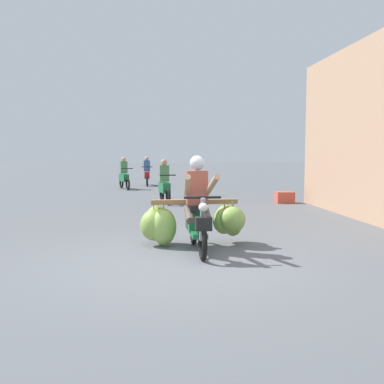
{
  "coord_description": "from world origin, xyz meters",
  "views": [
    {
      "loc": [
        -0.46,
        -6.49,
        1.65
      ],
      "look_at": [
        0.31,
        1.8,
        0.9
      ],
      "focal_mm": 42.43,
      "sensor_mm": 36.0,
      "label": 1
    }
  ],
  "objects_px": {
    "motorbike_main_loaded": "(194,219)",
    "motorbike_distant_ahead_left": "(164,185)",
    "motorbike_distant_ahead_right": "(147,174)",
    "produce_crate": "(285,197)",
    "motorbike_distant_far_ahead": "(124,176)"
  },
  "relations": [
    {
      "from": "motorbike_distant_ahead_left",
      "to": "motorbike_distant_far_ahead",
      "type": "relative_size",
      "value": 1.03
    },
    {
      "from": "motorbike_distant_ahead_left",
      "to": "produce_crate",
      "type": "bearing_deg",
      "value": -5.27
    },
    {
      "from": "motorbike_main_loaded",
      "to": "motorbike_distant_ahead_left",
      "type": "distance_m",
      "value": 6.71
    },
    {
      "from": "motorbike_distant_far_ahead",
      "to": "produce_crate",
      "type": "relative_size",
      "value": 2.8
    },
    {
      "from": "motorbike_distant_ahead_right",
      "to": "produce_crate",
      "type": "distance_m",
      "value": 9.04
    },
    {
      "from": "motorbike_distant_ahead_right",
      "to": "produce_crate",
      "type": "xyz_separation_m",
      "value": [
        4.43,
        -7.87,
        -0.39
      ]
    },
    {
      "from": "produce_crate",
      "to": "motorbike_distant_ahead_right",
      "type": "bearing_deg",
      "value": 119.34
    },
    {
      "from": "motorbike_distant_ahead_left",
      "to": "motorbike_distant_far_ahead",
      "type": "bearing_deg",
      "value": 106.05
    },
    {
      "from": "motorbike_main_loaded",
      "to": "produce_crate",
      "type": "distance_m",
      "value": 7.27
    },
    {
      "from": "motorbike_main_loaded",
      "to": "motorbike_distant_far_ahead",
      "type": "xyz_separation_m",
      "value": [
        -1.87,
        12.21,
        0.09
      ]
    },
    {
      "from": "motorbike_distant_far_ahead",
      "to": "produce_crate",
      "type": "height_order",
      "value": "motorbike_distant_far_ahead"
    },
    {
      "from": "motorbike_distant_ahead_left",
      "to": "produce_crate",
      "type": "xyz_separation_m",
      "value": [
        3.83,
        -0.35,
        -0.39
      ]
    },
    {
      "from": "motorbike_main_loaded",
      "to": "produce_crate",
      "type": "xyz_separation_m",
      "value": [
        3.54,
        6.35,
        -0.3
      ]
    },
    {
      "from": "motorbike_distant_ahead_left",
      "to": "motorbike_distant_ahead_right",
      "type": "distance_m",
      "value": 7.55
    },
    {
      "from": "motorbike_distant_ahead_left",
      "to": "produce_crate",
      "type": "height_order",
      "value": "motorbike_distant_ahead_left"
    }
  ]
}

